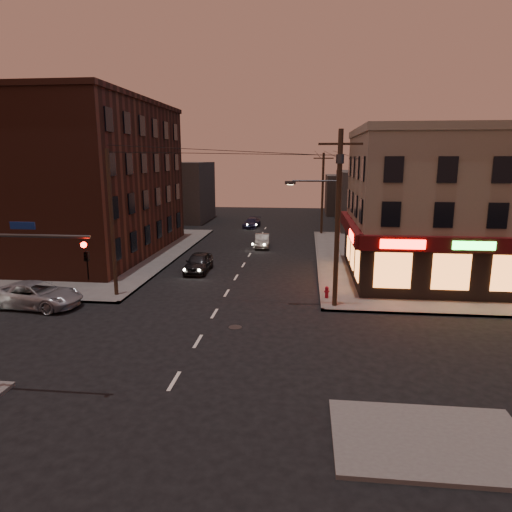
# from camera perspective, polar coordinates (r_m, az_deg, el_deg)

# --- Properties ---
(ground) EXTENTS (120.00, 120.00, 0.00)m
(ground) POSITION_cam_1_polar(r_m,az_deg,el_deg) (22.40, -7.28, -10.54)
(ground) COLOR black
(ground) RESTS_ON ground
(sidewalk_ne) EXTENTS (24.00, 28.00, 0.15)m
(sidewalk_ne) POSITION_cam_1_polar(r_m,az_deg,el_deg) (42.03, 24.14, -0.61)
(sidewalk_ne) COLOR #514F4C
(sidewalk_ne) RESTS_ON ground
(sidewalk_nw) EXTENTS (24.00, 28.00, 0.15)m
(sidewalk_nw) POSITION_cam_1_polar(r_m,az_deg,el_deg) (46.14, -23.77, 0.48)
(sidewalk_nw) COLOR #514F4C
(sidewalk_nw) RESTS_ON ground
(pizza_building) EXTENTS (15.85, 12.85, 10.50)m
(pizza_building) POSITION_cam_1_polar(r_m,az_deg,el_deg) (35.37, 24.37, 5.81)
(pizza_building) COLOR gray
(pizza_building) RESTS_ON sidewalk_ne
(brick_apartment) EXTENTS (12.00, 20.00, 13.00)m
(brick_apartment) POSITION_cam_1_polar(r_m,az_deg,el_deg) (43.71, -20.49, 8.86)
(brick_apartment) COLOR #462016
(brick_apartment) RESTS_ON sidewalk_nw
(bg_building_ne_a) EXTENTS (10.00, 12.00, 7.00)m
(bg_building_ne_a) POSITION_cam_1_polar(r_m,az_deg,el_deg) (58.97, 15.15, 6.80)
(bg_building_ne_a) COLOR #3F3D3A
(bg_building_ne_a) RESTS_ON ground
(bg_building_nw) EXTENTS (9.00, 10.00, 8.00)m
(bg_building_nw) POSITION_cam_1_polar(r_m,az_deg,el_deg) (64.79, -9.96, 7.93)
(bg_building_nw) COLOR #3F3D3A
(bg_building_nw) RESTS_ON ground
(bg_building_ne_b) EXTENTS (8.00, 8.00, 6.00)m
(bg_building_ne_b) POSITION_cam_1_polar(r_m,az_deg,el_deg) (72.61, 11.90, 7.50)
(bg_building_ne_b) COLOR #3F3D3A
(bg_building_ne_b) RESTS_ON ground
(utility_pole_main) EXTENTS (4.20, 0.44, 10.00)m
(utility_pole_main) POSITION_cam_1_polar(r_m,az_deg,el_deg) (26.07, 9.97, 5.72)
(utility_pole_main) COLOR #382619
(utility_pole_main) RESTS_ON sidewalk_ne
(utility_pole_far) EXTENTS (0.26, 0.26, 9.00)m
(utility_pole_far) POSITION_cam_1_polar(r_m,az_deg,el_deg) (52.24, 8.31, 7.72)
(utility_pole_far) COLOR #382619
(utility_pole_far) RESTS_ON sidewalk_ne
(utility_pole_west) EXTENTS (0.24, 0.24, 9.00)m
(utility_pole_west) POSITION_cam_1_polar(r_m,az_deg,el_deg) (29.34, -17.57, 3.85)
(utility_pole_west) COLOR #382619
(utility_pole_west) RESTS_ON sidewalk_nw
(traffic_signal) EXTENTS (4.49, 0.32, 6.47)m
(traffic_signal) POSITION_cam_1_polar(r_m,az_deg,el_deg) (18.47, -29.01, -3.36)
(traffic_signal) COLOR #333538
(traffic_signal) RESTS_ON ground
(suv_cross) EXTENTS (5.62, 3.03, 1.50)m
(suv_cross) POSITION_cam_1_polar(r_m,az_deg,el_deg) (29.76, -25.80, -4.39)
(suv_cross) COLOR #95979D
(suv_cross) RESTS_ON ground
(sedan_near) EXTENTS (1.75, 4.30, 1.46)m
(sedan_near) POSITION_cam_1_polar(r_m,az_deg,el_deg) (35.34, -7.19, -0.80)
(sedan_near) COLOR black
(sedan_near) RESTS_ON ground
(sedan_mid) EXTENTS (1.68, 4.00, 1.28)m
(sedan_mid) POSITION_cam_1_polar(r_m,az_deg,el_deg) (44.73, 0.77, 1.93)
(sedan_mid) COLOR slate
(sedan_mid) RESTS_ON ground
(sedan_far) EXTENTS (2.14, 4.24, 1.18)m
(sedan_far) POSITION_cam_1_polar(r_m,az_deg,el_deg) (57.45, -0.54, 4.17)
(sedan_far) COLOR #1B1C37
(sedan_far) RESTS_ON ground
(fire_hydrant) EXTENTS (0.34, 0.34, 0.74)m
(fire_hydrant) POSITION_cam_1_polar(r_m,az_deg,el_deg) (28.48, 8.84, -4.41)
(fire_hydrant) COLOR maroon
(fire_hydrant) RESTS_ON sidewalk_ne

